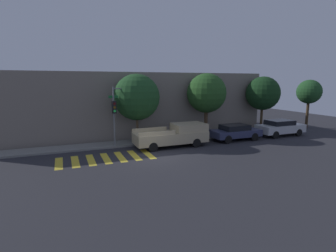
% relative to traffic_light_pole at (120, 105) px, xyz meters
% --- Properties ---
extents(ground_plane, '(60.00, 60.00, 0.00)m').
position_rel_traffic_light_pole_xyz_m(ground_plane, '(1.56, -3.37, -3.16)').
color(ground_plane, '#28282D').
extents(sidewalk, '(26.00, 1.88, 0.14)m').
position_rel_traffic_light_pole_xyz_m(sidewalk, '(1.56, 0.77, -3.09)').
color(sidewalk, slate).
rests_on(sidewalk, ground).
extents(building_row, '(26.00, 6.00, 5.66)m').
position_rel_traffic_light_pole_xyz_m(building_row, '(1.56, 5.11, -0.33)').
color(building_row, slate).
rests_on(building_row, ground).
extents(crosswalk, '(6.08, 2.60, 0.00)m').
position_rel_traffic_light_pole_xyz_m(crosswalk, '(-1.53, -2.57, -3.16)').
color(crosswalk, gold).
rests_on(crosswalk, ground).
extents(traffic_light_pole, '(2.26, 0.56, 4.52)m').
position_rel_traffic_light_pole_xyz_m(traffic_light_pole, '(0.00, 0.00, 0.00)').
color(traffic_light_pole, slate).
rests_on(traffic_light_pole, ground).
extents(pickup_truck, '(5.55, 2.02, 1.70)m').
position_rel_traffic_light_pole_xyz_m(pickup_truck, '(3.86, -1.27, -2.29)').
color(pickup_truck, tan).
rests_on(pickup_truck, ground).
extents(sedan_near_corner, '(4.22, 1.83, 1.33)m').
position_rel_traffic_light_pole_xyz_m(sedan_near_corner, '(9.43, -1.27, -2.45)').
color(sedan_near_corner, '#2D3351').
rests_on(sedan_near_corner, ground).
extents(sedan_middle, '(4.38, 1.89, 1.44)m').
position_rel_traffic_light_pole_xyz_m(sedan_middle, '(14.35, -1.27, -2.39)').
color(sedan_middle, '#B7BABF').
rests_on(sedan_middle, ground).
extents(tree_near_corner, '(3.64, 3.64, 5.49)m').
position_rel_traffic_light_pole_xyz_m(tree_near_corner, '(1.55, 0.93, 0.50)').
color(tree_near_corner, brown).
rests_on(tree_near_corner, ground).
extents(tree_midblock, '(3.44, 3.44, 5.61)m').
position_rel_traffic_light_pole_xyz_m(tree_midblock, '(7.85, 0.93, 0.71)').
color(tree_midblock, '#4C3823').
rests_on(tree_midblock, ground).
extents(tree_far_end, '(3.23, 3.23, 5.37)m').
position_rel_traffic_light_pole_xyz_m(tree_far_end, '(14.09, 0.93, 0.59)').
color(tree_far_end, '#4C3823').
rests_on(tree_far_end, ground).
extents(tree_behind_truck, '(2.51, 2.51, 5.08)m').
position_rel_traffic_light_pole_xyz_m(tree_behind_truck, '(20.24, 0.93, 0.63)').
color(tree_behind_truck, '#42301E').
rests_on(tree_behind_truck, ground).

